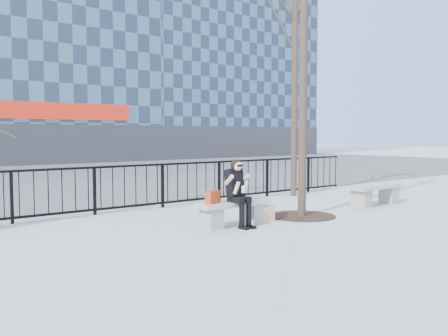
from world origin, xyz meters
TOP-DOWN VIEW (x-y plane):
  - ground at (0.00, 0.00)m, footprint 120.00×120.00m
  - street_surface at (0.00, 15.00)m, footprint 60.00×23.00m
  - railing at (0.00, 3.00)m, footprint 14.00×0.06m
  - building_right at (20.00, 27.00)m, footprint 16.20×10.20m
  - tree_right at (4.50, 2.60)m, footprint 2.80×2.80m
  - tree_grate at (1.90, -0.10)m, footprint 1.50×1.50m
  - bench_main at (0.00, 0.00)m, footprint 1.65×0.46m
  - bench_second at (4.69, -0.10)m, footprint 1.79×0.50m
  - seated_woman at (0.00, -0.16)m, footprint 0.50×0.64m
  - handbag at (-0.51, 0.02)m, footprint 0.34×0.22m
  - shopping_bag at (0.76, -0.14)m, footprint 0.38×0.18m

SIDE VIEW (x-z plane):
  - ground at x=0.00m, z-range 0.00..0.00m
  - street_surface at x=0.00m, z-range 0.00..0.01m
  - tree_grate at x=1.90m, z-range 0.00..0.02m
  - shopping_bag at x=0.76m, z-range 0.00..0.35m
  - bench_main at x=0.00m, z-range 0.06..0.55m
  - bench_second at x=4.69m, z-range 0.06..0.59m
  - railing at x=0.00m, z-range 0.00..1.11m
  - handbag at x=-0.51m, z-range 0.49..0.74m
  - seated_woman at x=0.00m, z-range 0.00..1.34m
  - tree_right at x=4.50m, z-range 1.74..8.74m
  - building_right at x=20.00m, z-range 0.00..20.60m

